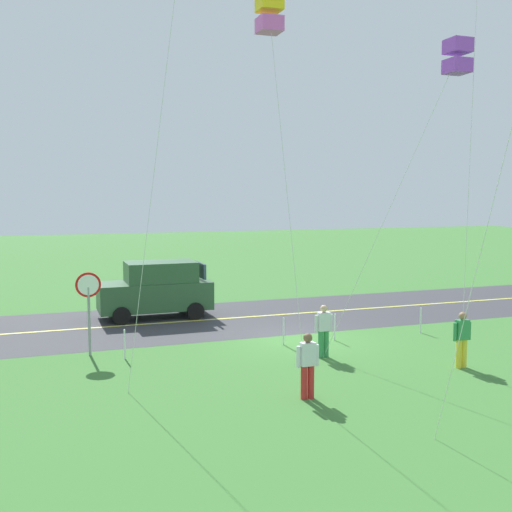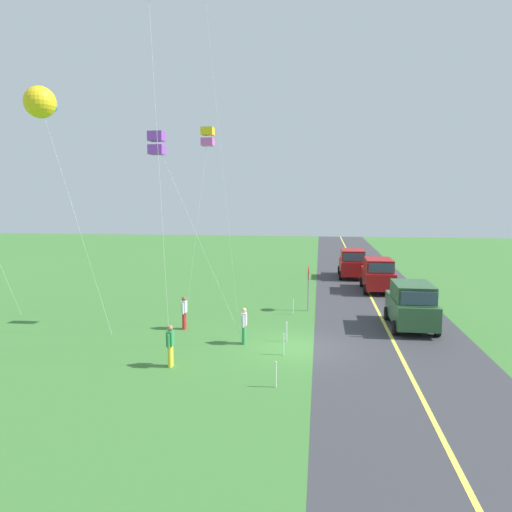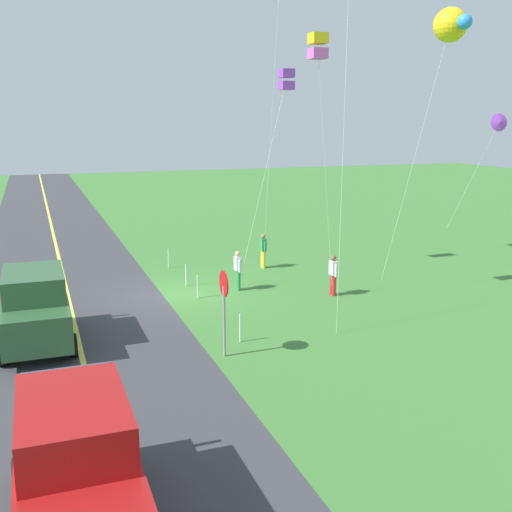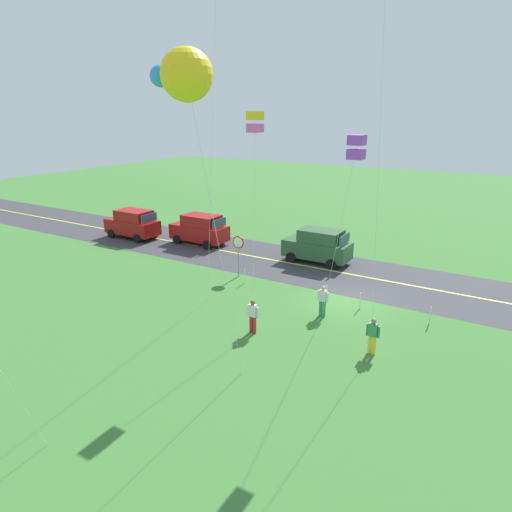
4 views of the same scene
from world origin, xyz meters
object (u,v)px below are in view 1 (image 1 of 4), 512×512
Objects in this scene: person_child_watcher at (462,338)px; kite_blue_mid at (270,15)px; kite_red_low at (457,57)px; stop_sign at (89,297)px; car_suv_foreground at (157,289)px; person_adult_near at (324,329)px; person_adult_companion at (308,364)px.

kite_blue_mid is (5.77, -0.18, 8.31)m from person_child_watcher.
stop_sign is at bearing -32.27° from kite_red_low.
kite_blue_mid is at bearing 96.27° from car_suv_foreground.
person_child_watcher is (-9.82, 4.92, -0.94)m from stop_sign.
person_child_watcher is (-6.85, 9.99, -0.29)m from car_suv_foreground.
kite_blue_mid reaches higher than kite_red_low.
stop_sign is at bearing -109.57° from person_child_watcher.
person_adult_near is 1.00× the size of person_adult_companion.
stop_sign reaches higher than car_suv_foreground.
kite_red_low is 0.92× the size of kite_blue_mid.
kite_blue_mid is (-4.06, 4.73, 7.37)m from stop_sign.
kite_blue_mid is (0.56, -1.13, 8.31)m from person_adult_companion.
person_child_watcher is (-3.21, 2.30, 0.00)m from person_adult_near.
kite_blue_mid reaches higher than stop_sign.
kite_red_low is at bearing -18.60° from person_adult_companion.
stop_sign is 9.65m from kite_blue_mid.
person_child_watcher is at bearing 178.17° from kite_blue_mid.
kite_red_low is at bearing -48.85° from person_child_watcher.
person_adult_near is at bearing -140.45° from kite_blue_mid.
person_adult_companion is at bearing 3.78° from kite_red_low.
kite_blue_mid is at bearing -141.63° from person_adult_near.
stop_sign is 7.52m from person_adult_companion.
stop_sign reaches higher than person_child_watcher.
person_adult_companion is 0.17× the size of kite_blue_mid.
person_child_watcher is 7.60m from kite_red_low.
car_suv_foreground is at bearing 114.15° from person_adult_near.
stop_sign is 11.03m from person_child_watcher.
car_suv_foreground is 8.51m from person_adult_near.
kite_blue_mid is at bearing 130.59° from stop_sign.
car_suv_foreground is 11.06m from person_adult_companion.
stop_sign is 0.29× the size of kite_red_low.
person_adult_near and person_adult_companion have the same top height.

